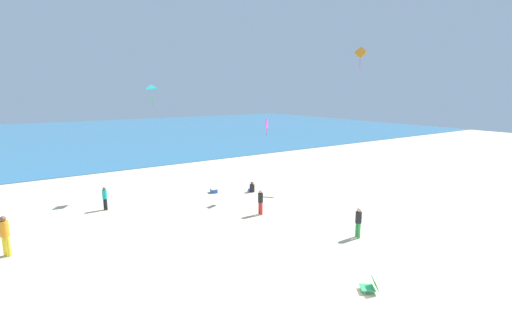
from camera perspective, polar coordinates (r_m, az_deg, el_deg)
The scene contains 12 objects.
ground_plane at distance 20.84m, azimuth -7.15°, elevation -8.31°, with size 120.00×120.00×0.00m, color beige.
ocean_water at distance 62.89m, azimuth -25.89°, elevation 3.55°, with size 120.00×60.00×0.05m, color teal.
beach_chair_far_left at distance 13.67m, azimuth 17.79°, elevation -18.52°, with size 0.75×0.74×0.51m.
cooler_box at distance 24.77m, azimuth -6.74°, elevation -4.85°, with size 0.50×0.61×0.29m.
person_0 at distance 20.13m, azimuth 0.72°, elevation -6.44°, with size 0.34×0.34×1.44m.
person_1 at distance 18.45m, azimuth -35.13°, elevation -9.51°, with size 0.49×0.49×1.76m.
person_3 at distance 22.69m, azimuth -22.95°, elevation -5.43°, with size 0.37×0.37×1.37m.
person_4 at distance 17.74m, azimuth 16.00°, elevation -9.24°, with size 0.33×0.33×1.46m.
person_5 at distance 24.75m, azimuth -0.67°, elevation -4.48°, with size 0.39×0.61×0.73m.
kite_orange at distance 28.18m, azimuth 16.32°, elevation 16.05°, with size 0.55×0.76×1.69m.
kite_teal at distance 24.65m, azimuth -16.34°, elevation 11.14°, with size 1.01×0.93×1.43m.
kite_magenta at distance 22.91m, azimuth 1.75°, elevation 5.71°, with size 0.62×0.59×1.10m.
Camera 1 is at (-8.83, -7.61, 6.81)m, focal length 25.10 mm.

